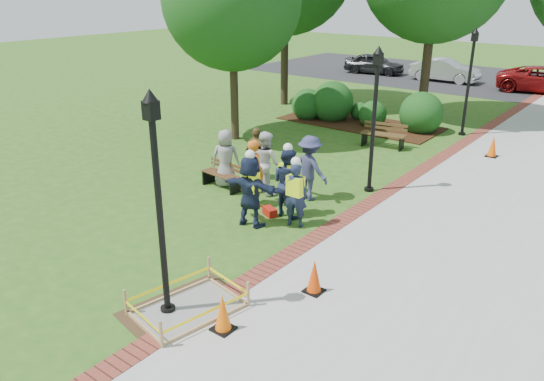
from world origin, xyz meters
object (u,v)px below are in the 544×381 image
Objects in this scene: lamp_near at (158,191)px; hivis_worker_b at (295,192)px; cone_front at (223,313)px; bench_near at (222,180)px; hivis_worker_c at (288,180)px; wet_concrete_pad at (188,300)px; hivis_worker_a at (251,189)px.

hivis_worker_b is (-0.33, 4.63, -1.56)m from lamp_near.
hivis_worker_b reaches higher than cone_front.
bench_near is 3.48m from hivis_worker_b.
lamp_near is at bearing -80.01° from hivis_worker_c.
hivis_worker_b is at bearing 109.67° from cone_front.
hivis_worker_c is (2.76, -0.41, 0.74)m from bench_near.
wet_concrete_pad is 1.28× the size of hivis_worker_c.
hivis_worker_b is (-1.58, 4.41, 0.56)m from cone_front.
wet_concrete_pad is at bearing 40.63° from lamp_near.
hivis_worker_b is 0.92× the size of hivis_worker_c.
hivis_worker_a is at bearing 112.59° from wet_concrete_pad.
wet_concrete_pad is 5.00m from hivis_worker_c.
lamp_near is (-0.29, -0.25, 2.25)m from wet_concrete_pad.
bench_near is 6.93m from lamp_near.
bench_near is 7.17m from cone_front.
cone_front is 0.37× the size of hivis_worker_a.
bench_near is (-3.94, 5.20, 0.01)m from wet_concrete_pad.
hivis_worker_c is at bearing 71.93° from hivis_worker_a.
hivis_worker_a is at bearing -143.53° from hivis_worker_b.
cone_front reaches higher than wet_concrete_pad.
hivis_worker_b is at bearing -37.13° from hivis_worker_c.
bench_near is 0.73× the size of hivis_worker_a.
cone_front is (0.95, -0.04, 0.13)m from wet_concrete_pad.
hivis_worker_c is (-0.89, 5.05, -1.49)m from lamp_near.
hivis_worker_c is at bearing 113.80° from cone_front.
lamp_near is (-1.24, -0.21, 2.12)m from cone_front.
bench_near is 2.93m from hivis_worker_a.
cone_front is 0.18× the size of lamp_near.
wet_concrete_pad is 4.47m from hivis_worker_b.
lamp_near is 4.89m from hivis_worker_b.
cone_front is 4.72m from hivis_worker_b.
cone_front is (4.89, -5.24, 0.11)m from bench_near.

